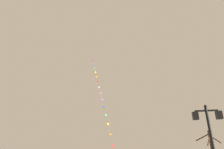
{
  "coord_description": "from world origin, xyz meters",
  "views": [
    {
      "loc": [
        0.55,
        -1.05,
        1.87
      ],
      "look_at": [
        -3.73,
        21.03,
        11.45
      ],
      "focal_mm": 31.11,
      "sensor_mm": 36.0,
      "label": 1
    }
  ],
  "objects": [
    {
      "name": "twin_lantern_lamp_post",
      "position": [
        3.46,
        9.73,
        3.06
      ],
      "size": [
        1.42,
        0.28,
        4.4
      ],
      "color": "black",
      "rests_on": "ground_plane"
    },
    {
      "name": "kite_train",
      "position": [
        -6.74,
        27.34,
        10.92
      ],
      "size": [
        8.09,
        14.74,
        20.96
      ],
      "color": "brown",
      "rests_on": "ground_plane"
    }
  ]
}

